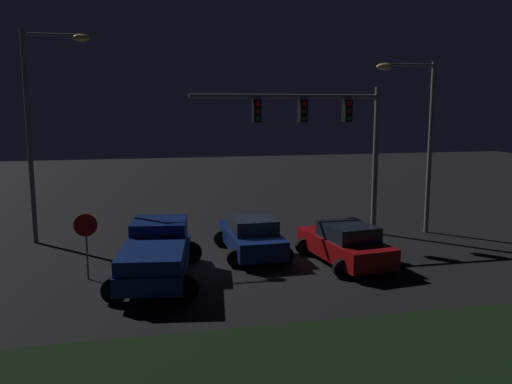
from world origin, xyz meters
TOP-DOWN VIEW (x-y plane):
  - ground_plane at (0.00, 0.00)m, footprint 80.00×80.00m
  - pickup_truck at (-3.63, -1.90)m, footprint 3.39×5.63m
  - car_sedan at (0.05, 0.34)m, footprint 2.52×4.43m
  - car_sedan_far at (3.14, -1.55)m, footprint 2.86×4.60m
  - traffic_signal_gantry at (3.71, 2.57)m, footprint 8.32×0.56m
  - street_lamp_left at (-7.93, 4.10)m, footprint 2.68×0.44m
  - street_lamp_right at (8.01, 2.28)m, footprint 2.80×0.44m
  - stop_sign at (-5.90, -1.43)m, footprint 0.76×0.08m

SIDE VIEW (x-z plane):
  - ground_plane at x=0.00m, z-range 0.00..0.00m
  - car_sedan at x=0.05m, z-range -0.02..1.49m
  - car_sedan_far at x=3.14m, z-range -0.02..1.49m
  - pickup_truck at x=-3.63m, z-range 0.10..1.90m
  - stop_sign at x=-5.90m, z-range 0.45..2.68m
  - street_lamp_right at x=8.01m, z-range 1.05..8.65m
  - traffic_signal_gantry at x=3.71m, z-range 1.65..8.15m
  - street_lamp_left at x=-7.93m, z-range 1.09..9.76m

